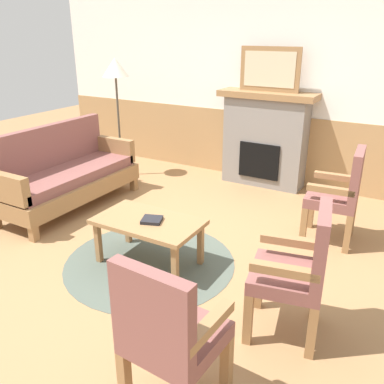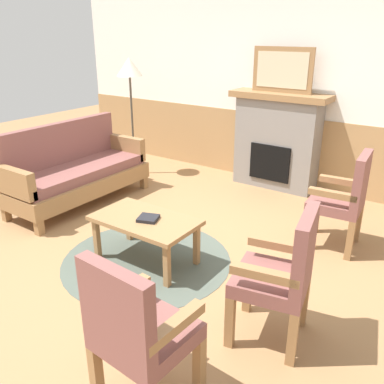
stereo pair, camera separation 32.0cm
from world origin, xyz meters
name	(u,v)px [view 1 (the left image)]	position (x,y,z in m)	size (l,w,h in m)	color
ground_plane	(174,257)	(0.00, 0.00, 0.00)	(14.00, 14.00, 0.00)	#997047
wall_back	(275,87)	(0.00, 2.60, 1.31)	(7.20, 0.14, 2.70)	white
fireplace	(265,138)	(0.00, 2.35, 0.65)	(1.30, 0.44, 1.28)	gray
framed_picture	(270,69)	(0.00, 2.35, 1.56)	(0.80, 0.04, 0.56)	olive
couch	(66,175)	(-1.78, 0.40, 0.40)	(0.70, 1.80, 0.98)	olive
coffee_table	(148,225)	(-0.14, -0.20, 0.39)	(0.96, 0.56, 0.44)	olive
round_rug	(150,262)	(-0.14, -0.20, 0.00)	(1.59, 1.59, 0.01)	#4C564C
book_on_table	(152,220)	(-0.09, -0.21, 0.46)	(0.17, 0.17, 0.03)	black
armchair_near_fireplace	(340,192)	(1.26, 1.11, 0.54)	(0.52, 0.52, 0.98)	olive
armchair_by_window_left	(298,267)	(1.30, -0.46, 0.54)	(0.56, 0.56, 0.98)	olive
armchair_front_left	(168,332)	(0.88, -1.44, 0.54)	(0.51, 0.51, 0.98)	olive
floor_lamp_by_couch	(116,75)	(-1.96, 1.64, 1.45)	(0.36, 0.36, 1.68)	#332D28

